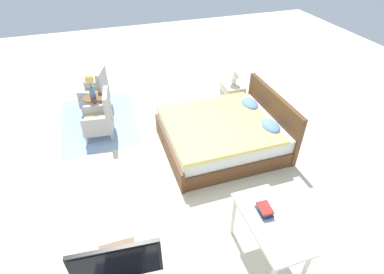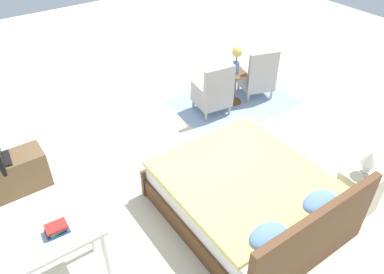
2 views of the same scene
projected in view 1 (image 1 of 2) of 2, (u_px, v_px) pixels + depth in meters
ground_plane at (171, 165)px, 5.20m from camera, size 16.00×16.00×0.00m
floor_rug at (99, 121)px, 6.26m from camera, size 2.10×1.50×0.01m
bed at (224, 134)px, 5.42m from camera, size 1.77×2.06×0.96m
armchair_by_window_left at (97, 94)px, 6.42m from camera, size 0.68×0.68×0.92m
armchair_by_window_right at (101, 119)px, 5.66m from camera, size 0.61×0.61×0.92m
side_table at (96, 106)px, 6.04m from camera, size 0.40×0.40×0.58m
flower_vase at (90, 84)px, 5.73m from camera, size 0.17×0.17×0.48m
nightstand at (232, 97)px, 6.46m from camera, size 0.44×0.41×0.60m
table_lamp at (234, 76)px, 6.15m from camera, size 0.22×0.22×0.33m
tv_flatscreen at (117, 265)px, 2.87m from camera, size 0.23×0.86×0.58m
vanity_desk at (270, 227)px, 3.43m from camera, size 1.04×0.52×0.75m
book_stack at (265, 210)px, 3.44m from camera, size 0.22×0.16×0.09m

